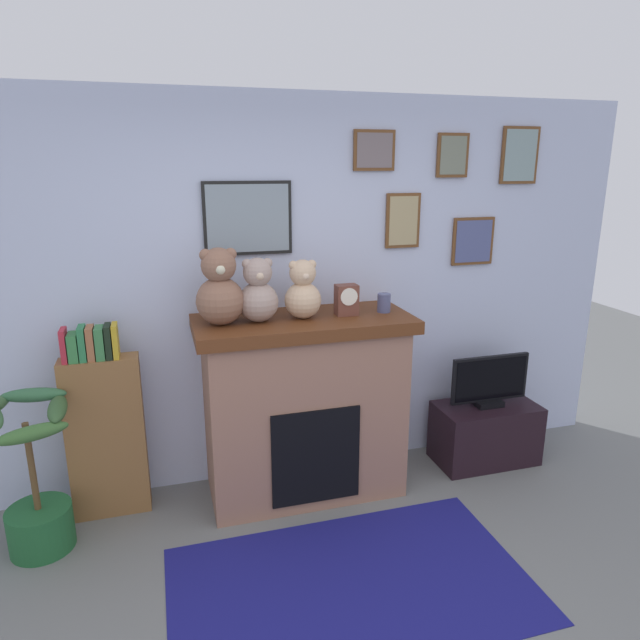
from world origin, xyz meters
TOP-DOWN VIEW (x-y plane):
  - back_wall at (0.01, 2.00)m, footprint 5.20×0.15m
  - fireplace at (0.13, 1.65)m, footprint 1.38×0.64m
  - bookshelf at (-1.12, 1.74)m, footprint 0.46×0.16m
  - potted_plant at (-1.50, 1.47)m, footprint 0.57×0.56m
  - tv_stand at (1.52, 1.64)m, footprint 0.74×0.40m
  - television at (1.52, 1.64)m, footprint 0.60×0.14m
  - area_rug at (0.13, 0.68)m, footprint 1.90×1.13m
  - candle_jar at (0.67, 1.63)m, footprint 0.09×0.09m
  - mantel_clock at (0.41, 1.63)m, footprint 0.14×0.10m
  - teddy_bear_tan at (-0.39, 1.63)m, footprint 0.29×0.29m
  - teddy_bear_cream at (-0.16, 1.63)m, footprint 0.25×0.25m
  - teddy_bear_grey at (0.12, 1.63)m, footprint 0.23×0.23m

SIDE VIEW (x-z plane):
  - area_rug at x=0.13m, z-range 0.00..0.01m
  - tv_stand at x=1.52m, z-range 0.00..0.45m
  - potted_plant at x=-1.50m, z-range -0.11..0.81m
  - bookshelf at x=-1.12m, z-range -0.05..1.19m
  - fireplace at x=0.13m, z-range 0.01..1.23m
  - television at x=1.52m, z-range 0.44..0.82m
  - candle_jar at x=0.67m, z-range 1.22..1.34m
  - back_wall at x=0.01m, z-range 0.01..2.61m
  - mantel_clock at x=0.41m, z-range 1.22..1.42m
  - teddy_bear_grey at x=0.12m, z-range 1.20..1.57m
  - teddy_bear_cream at x=-0.16m, z-range 1.20..1.60m
  - teddy_bear_tan at x=-0.39m, z-range 1.20..1.66m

